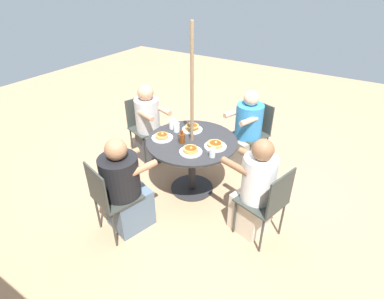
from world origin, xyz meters
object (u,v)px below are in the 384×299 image
(patio_chair_east, at_px, (110,195))
(syrup_bottle, at_px, (182,138))
(diner_south, at_px, (255,191))
(drinking_glass_b, at_px, (212,153))
(diner_north, at_px, (149,127))
(patio_chair_south, at_px, (268,201))
(patio_table, at_px, (192,151))
(pancake_plate_c, at_px, (191,150))
(drinking_glass_a, at_px, (176,127))
(pancake_plate_d, at_px, (215,145))
(patio_chair_north, at_px, (143,124))
(pancake_plate_b, at_px, (162,137))
(patio_chair_west, at_px, (255,129))
(diner_west, at_px, (246,133))
(pancake_plate_a, at_px, (192,128))
(coffee_cup, at_px, (173,124))
(diner_east, at_px, (125,190))

(patio_chair_east, distance_m, syrup_bottle, 1.04)
(diner_south, distance_m, drinking_glass_b, 0.60)
(diner_north, height_order, patio_chair_south, diner_north)
(patio_table, height_order, patio_chair_south, patio_chair_south)
(pancake_plate_c, distance_m, drinking_glass_a, 0.53)
(pancake_plate_d, bearing_deg, patio_chair_north, -13.78)
(diner_south, xyz_separation_m, pancake_plate_b, (1.25, -0.11, 0.22))
(patio_chair_west, height_order, syrup_bottle, syrup_bottle)
(diner_south, bearing_deg, patio_chair_south, -90.00)
(patio_chair_east, height_order, pancake_plate_c, patio_chair_east)
(diner_west, height_order, pancake_plate_c, diner_west)
(diner_north, relative_size, drinking_glass_a, 9.98)
(patio_chair_south, xyz_separation_m, pancake_plate_a, (1.22, -0.52, 0.24))
(patio_chair_south, relative_size, coffee_cup, 7.49)
(drinking_glass_b, bearing_deg, coffee_cup, -23.10)
(patio_chair_east, xyz_separation_m, pancake_plate_b, (0.03, -0.93, 0.23))
(diner_east, bearing_deg, pancake_plate_d, 74.23)
(patio_chair_east, xyz_separation_m, coffee_cup, (0.08, -1.22, 0.27))
(pancake_plate_a, height_order, pancake_plate_b, pancake_plate_a)
(diner_west, height_order, syrup_bottle, diner_west)
(diner_west, height_order, drinking_glass_a, diner_west)
(pancake_plate_c, distance_m, drinking_glass_b, 0.25)
(drinking_glass_a, bearing_deg, patio_table, 163.28)
(diner_west, relative_size, pancake_plate_b, 4.38)
(patio_chair_east, xyz_separation_m, pancake_plate_a, (-0.16, -1.30, 0.24))
(patio_chair_north, relative_size, patio_chair_south, 1.00)
(patio_table, relative_size, pancake_plate_c, 4.25)
(patio_chair_north, bearing_deg, patio_chair_south, 91.10)
(coffee_cup, bearing_deg, diner_north, -16.85)
(patio_chair_north, xyz_separation_m, patio_chair_west, (-1.46, -0.71, 0.00))
(coffee_cup, height_order, drinking_glass_b, coffee_cup)
(patio_chair_west, relative_size, syrup_bottle, 5.45)
(patio_chair_north, height_order, pancake_plate_c, patio_chair_north)
(diner_east, relative_size, drinking_glass_b, 10.77)
(pancake_plate_c, relative_size, drinking_glass_a, 2.23)
(patio_table, bearing_deg, patio_chair_south, 164.25)
(pancake_plate_d, bearing_deg, coffee_cup, -10.27)
(diner_south, distance_m, pancake_plate_c, 0.82)
(diner_north, bearing_deg, pancake_plate_c, 80.86)
(patio_table, xyz_separation_m, drinking_glass_a, (0.28, -0.08, 0.20))
(patio_chair_west, height_order, drinking_glass_a, patio_chair_west)
(patio_table, bearing_deg, patio_chair_east, 74.63)
(diner_north, xyz_separation_m, pancake_plate_b, (-0.58, 0.45, 0.22))
(patio_chair_west, distance_m, pancake_plate_c, 1.34)
(diner_north, relative_size, coffee_cup, 9.72)
(patio_chair_south, xyz_separation_m, pancake_plate_b, (1.41, -0.15, 0.23))
(pancake_plate_d, relative_size, drinking_glass_a, 2.23)
(pancake_plate_b, bearing_deg, patio_chair_east, 91.76)
(diner_north, bearing_deg, syrup_bottle, 82.07)
(pancake_plate_b, distance_m, drinking_glass_b, 0.71)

